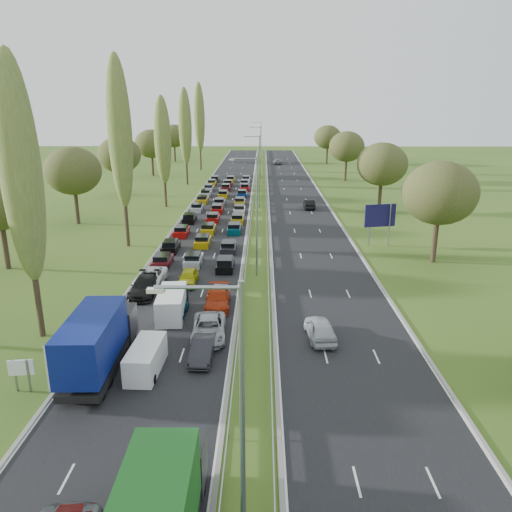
{
  "coord_description": "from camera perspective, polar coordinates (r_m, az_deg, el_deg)",
  "views": [
    {
      "loc": [
        5.1,
        -5.07,
        16.69
      ],
      "look_at": [
        4.4,
        44.99,
        1.5
      ],
      "focal_mm": 35.0,
      "sensor_mm": 36.0,
      "label": 1
    }
  ],
  "objects": [
    {
      "name": "poplar_row",
      "position": [
        75.22,
        -12.28,
        13.22
      ],
      "size": [
        2.8,
        127.8,
        22.44
      ],
      "color": "#2D2116",
      "rests_on": "ground"
    },
    {
      "name": "near_car_10",
      "position": [
        37.68,
        -5.42,
        -8.2
      ],
      "size": [
        2.8,
        5.5,
        1.49
      ],
      "primitive_type": "imported",
      "rotation": [
        0.0,
        0.0,
        0.06
      ],
      "color": "#A0A4A9",
      "rests_on": "near_carriageway"
    },
    {
      "name": "near_car_7",
      "position": [
        41.46,
        -9.28,
        -6.05
      ],
      "size": [
        1.89,
        4.63,
        1.34
      ],
      "primitive_type": "imported",
      "rotation": [
        0.0,
        0.0,
        0.0
      ],
      "color": "#053B4C",
      "rests_on": "near_carriageway"
    },
    {
      "name": "info_sign",
      "position": [
        33.84,
        -25.25,
        -11.8
      ],
      "size": [
        1.5,
        0.28,
        2.1
      ],
      "color": "gray",
      "rests_on": "ground"
    },
    {
      "name": "near_car_12",
      "position": [
        43.6,
        -4.37,
        -4.58
      ],
      "size": [
        1.94,
        4.51,
        1.52
      ],
      "primitive_type": "imported",
      "rotation": [
        0.0,
        0.0,
        -0.03
      ],
      "color": "silver",
      "rests_on": "near_carriageway"
    },
    {
      "name": "near_carriageway",
      "position": [
        89.45,
        -3.95,
        6.08
      ],
      "size": [
        10.5,
        215.0,
        0.04
      ],
      "primitive_type": "cube",
      "color": "black",
      "rests_on": "ground"
    },
    {
      "name": "white_van_front",
      "position": [
        33.89,
        -12.39,
        -11.22
      ],
      "size": [
        1.81,
        4.61,
        1.85
      ],
      "rotation": [
        0.0,
        0.0,
        -0.04
      ],
      "color": "white",
      "rests_on": "near_carriageway"
    },
    {
      "name": "central_reservation",
      "position": [
        89.05,
        0.41,
        6.43
      ],
      "size": [
        2.36,
        215.0,
        0.32
      ],
      "color": "gray",
      "rests_on": "ground"
    },
    {
      "name": "far_car_0",
      "position": [
        37.62,
        7.35,
        -8.22
      ],
      "size": [
        2.27,
        4.84,
        1.6
      ],
      "primitive_type": "imported",
      "rotation": [
        0.0,
        0.0,
        3.22
      ],
      "color": "#B0B3BA",
      "rests_on": "far_carriageway"
    },
    {
      "name": "far_car_2",
      "position": [
        149.54,
        2.5,
        10.74
      ],
      "size": [
        2.58,
        5.34,
        1.47
      ],
      "primitive_type": "imported",
      "rotation": [
        0.0,
        0.0,
        3.11
      ],
      "color": "gray",
      "rests_on": "far_carriageway"
    },
    {
      "name": "woodland_right",
      "position": [
        74.73,
        15.66,
        9.34
      ],
      "size": [
        8.0,
        153.0,
        11.1
      ],
      "color": "#2D2116",
      "rests_on": "ground"
    },
    {
      "name": "near_car_8",
      "position": [
        48.71,
        -7.76,
        -2.41
      ],
      "size": [
        1.71,
        4.2,
        1.43
      ],
      "primitive_type": "imported",
      "rotation": [
        0.0,
        0.0,
        0.01
      ],
      "color": "#ADAB0B",
      "rests_on": "near_carriageway"
    },
    {
      "name": "far_carriageway",
      "position": [
        89.36,
        4.76,
        6.05
      ],
      "size": [
        10.5,
        215.0,
        0.04
      ],
      "primitive_type": "cube",
      "color": "black",
      "rests_on": "ground"
    },
    {
      "name": "near_car_3",
      "position": [
        46.82,
        -12.65,
        -3.37
      ],
      "size": [
        2.38,
        5.55,
        1.59
      ],
      "primitive_type": "imported",
      "rotation": [
        0.0,
        0.0,
        0.03
      ],
      "color": "black",
      "rests_on": "near_carriageway"
    },
    {
      "name": "white_van_rear",
      "position": [
        41.72,
        -9.55,
        -5.32
      ],
      "size": [
        2.08,
        5.31,
        2.13
      ],
      "rotation": [
        0.0,
        0.0,
        0.06
      ],
      "color": "white",
      "rests_on": "near_carriageway"
    },
    {
      "name": "near_car_11",
      "position": [
        42.99,
        -4.4,
        -4.92
      ],
      "size": [
        2.24,
        5.19,
        1.49
      ],
      "primitive_type": "imported",
      "rotation": [
        0.0,
        0.0,
        0.03
      ],
      "color": "#A22609",
      "rests_on": "near_carriageway"
    },
    {
      "name": "direction_sign",
      "position": [
        62.75,
        14.0,
        4.3
      ],
      "size": [
        3.92,
        0.98,
        5.2
      ],
      "color": "gray",
      "rests_on": "ground"
    },
    {
      "name": "traffic_queue_fill",
      "position": [
        84.47,
        -4.25,
        5.74
      ],
      "size": [
        9.09,
        67.1,
        0.8
      ],
      "color": "#590F14",
      "rests_on": "ground"
    },
    {
      "name": "near_car_2",
      "position": [
        49.17,
        -11.99,
        -2.39
      ],
      "size": [
        2.66,
        5.53,
        1.52
      ],
      "primitive_type": "imported",
      "rotation": [
        0.0,
        0.0,
        -0.03
      ],
      "color": "white",
      "rests_on": "near_carriageway"
    },
    {
      "name": "ground",
      "position": [
        86.69,
        0.39,
        5.78
      ],
      "size": [
        260.0,
        260.0,
        0.0
      ],
      "primitive_type": "plane",
      "color": "#36541A",
      "rests_on": "ground"
    },
    {
      "name": "near_car_9",
      "position": [
        34.79,
        -6.15,
        -10.55
      ],
      "size": [
        1.54,
        4.26,
        1.4
      ],
      "primitive_type": "imported",
      "rotation": [
        0.0,
        0.0,
        -0.02
      ],
      "color": "black",
      "rests_on": "near_carriageway"
    },
    {
      "name": "blue_lorry",
      "position": [
        34.2,
        -17.63,
        -9.18
      ],
      "size": [
        2.72,
        9.78,
        4.13
      ],
      "rotation": [
        0.0,
        0.0,
        0.03
      ],
      "color": "black",
      "rests_on": "near_carriageway"
    },
    {
      "name": "woodland_left",
      "position": [
        73.47,
        -21.1,
        8.72
      ],
      "size": [
        8.0,
        166.0,
        11.1
      ],
      "color": "#2D2116",
      "rests_on": "ground"
    },
    {
      "name": "far_car_1",
      "position": [
        84.46,
        6.08,
        5.92
      ],
      "size": [
        1.75,
        4.67,
        1.52
      ],
      "primitive_type": "imported",
      "rotation": [
        0.0,
        0.0,
        3.17
      ],
      "color": "black",
      "rests_on": "far_carriageway"
    },
    {
      "name": "lamp_columns",
      "position": [
        83.76,
        0.39,
        9.54
      ],
      "size": [
        0.18,
        140.18,
        12.0
      ],
      "color": "gray",
      "rests_on": "ground"
    }
  ]
}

